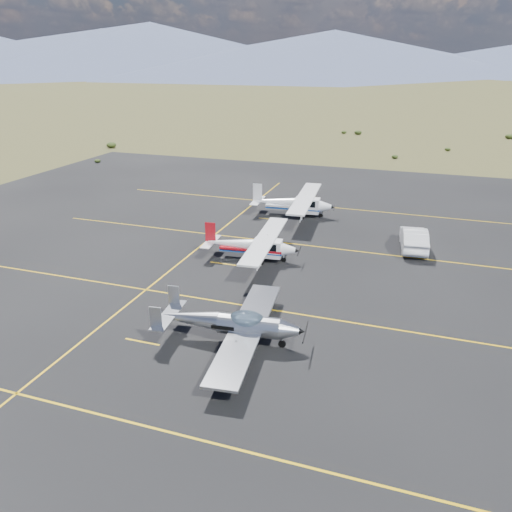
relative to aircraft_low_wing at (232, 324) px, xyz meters
The scene contains 6 objects.
ground 2.65m from the aircraft_low_wing, 125.87° to the left, with size 1600.00×1600.00×0.00m, color #383D1C.
apron 9.14m from the aircraft_low_wing, 99.00° to the left, with size 72.00×72.00×0.02m, color black.
aircraft_low_wing is the anchor object (origin of this frame).
aircraft_cessna 11.28m from the aircraft_low_wing, 104.31° to the left, with size 6.07×10.09×2.55m.
aircraft_plain 22.37m from the aircraft_low_wing, 96.89° to the left, with size 6.63×11.03×2.79m.
sedan 18.74m from the aircraft_low_wing, 64.09° to the left, with size 1.80×5.16×1.70m, color white.
Camera 1 is at (9.73, -22.63, 13.75)m, focal length 35.00 mm.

